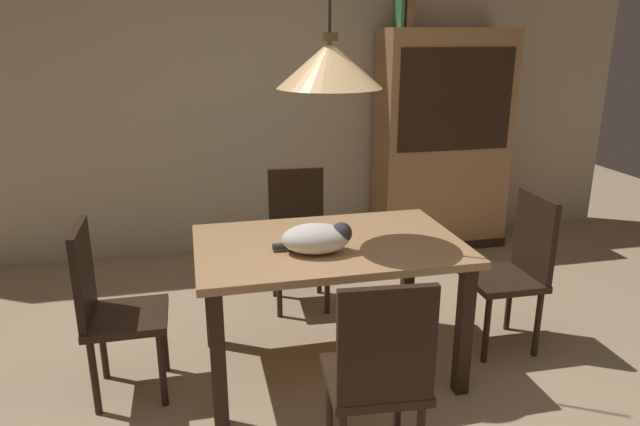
{
  "coord_description": "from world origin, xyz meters",
  "views": [
    {
      "loc": [
        -0.69,
        -2.19,
        1.81
      ],
      "look_at": [
        -0.0,
        0.79,
        0.85
      ],
      "focal_mm": 32.26,
      "sensor_mm": 36.0,
      "label": 1
    }
  ],
  "objects_px": {
    "book_brown_thick": "(406,13)",
    "dining_table": "(328,260)",
    "cat_sleeping": "(318,238)",
    "chair_right_side": "(516,265)",
    "book_green_slim": "(399,10)",
    "chair_far_back": "(298,231)",
    "chair_near_front": "(379,372)",
    "hutch_bookcase": "(442,145)",
    "pendant_lamp": "(329,64)",
    "chair_left_side": "(109,304)"
  },
  "relations": [
    {
      "from": "book_brown_thick",
      "to": "dining_table",
      "type": "bearing_deg",
      "value": -121.17
    },
    {
      "from": "dining_table",
      "to": "cat_sleeping",
      "type": "xyz_separation_m",
      "value": [
        -0.09,
        -0.14,
        0.18
      ]
    },
    {
      "from": "cat_sleeping",
      "to": "chair_right_side",
      "type": "bearing_deg",
      "value": 6.27
    },
    {
      "from": "dining_table",
      "to": "book_green_slim",
      "type": "bearing_deg",
      "value": 60.33
    },
    {
      "from": "chair_far_back",
      "to": "chair_right_side",
      "type": "bearing_deg",
      "value": -38.06
    },
    {
      "from": "chair_near_front",
      "to": "cat_sleeping",
      "type": "distance_m",
      "value": 0.81
    },
    {
      "from": "dining_table",
      "to": "hutch_bookcase",
      "type": "bearing_deg",
      "value": 50.59
    },
    {
      "from": "pendant_lamp",
      "to": "hutch_bookcase",
      "type": "distance_m",
      "value": 2.37
    },
    {
      "from": "chair_right_side",
      "to": "dining_table",
      "type": "bearing_deg",
      "value": 179.92
    },
    {
      "from": "pendant_lamp",
      "to": "chair_near_front",
      "type": "bearing_deg",
      "value": -90.41
    },
    {
      "from": "pendant_lamp",
      "to": "chair_left_side",
      "type": "bearing_deg",
      "value": 180.0
    },
    {
      "from": "chair_near_front",
      "to": "cat_sleeping",
      "type": "bearing_deg",
      "value": 96.26
    },
    {
      "from": "pendant_lamp",
      "to": "hutch_bookcase",
      "type": "relative_size",
      "value": 0.7
    },
    {
      "from": "chair_far_back",
      "to": "dining_table",
      "type": "bearing_deg",
      "value": -90.29
    },
    {
      "from": "chair_right_side",
      "to": "pendant_lamp",
      "type": "height_order",
      "value": "pendant_lamp"
    },
    {
      "from": "chair_right_side",
      "to": "cat_sleeping",
      "type": "height_order",
      "value": "chair_right_side"
    },
    {
      "from": "chair_left_side",
      "to": "chair_near_front",
      "type": "relative_size",
      "value": 1.0
    },
    {
      "from": "chair_right_side",
      "to": "chair_near_front",
      "type": "xyz_separation_m",
      "value": [
        -1.13,
        -0.88,
        0.0
      ]
    },
    {
      "from": "pendant_lamp",
      "to": "book_green_slim",
      "type": "xyz_separation_m",
      "value": [
        0.99,
        1.73,
        0.32
      ]
    },
    {
      "from": "pendant_lamp",
      "to": "book_green_slim",
      "type": "height_order",
      "value": "pendant_lamp"
    },
    {
      "from": "chair_near_front",
      "to": "book_green_slim",
      "type": "distance_m",
      "value": 3.16
    },
    {
      "from": "hutch_bookcase",
      "to": "chair_right_side",
      "type": "bearing_deg",
      "value": -99.68
    },
    {
      "from": "chair_near_front",
      "to": "chair_far_back",
      "type": "height_order",
      "value": "same"
    },
    {
      "from": "chair_right_side",
      "to": "book_brown_thick",
      "type": "bearing_deg",
      "value": 92.61
    },
    {
      "from": "chair_right_side",
      "to": "book_green_slim",
      "type": "bearing_deg",
      "value": 94.61
    },
    {
      "from": "chair_far_back",
      "to": "chair_near_front",
      "type": "bearing_deg",
      "value": -90.35
    },
    {
      "from": "chair_near_front",
      "to": "book_green_slim",
      "type": "bearing_deg",
      "value": 69.16
    },
    {
      "from": "chair_right_side",
      "to": "chair_left_side",
      "type": "bearing_deg",
      "value": 179.96
    },
    {
      "from": "chair_far_back",
      "to": "cat_sleeping",
      "type": "height_order",
      "value": "chair_far_back"
    },
    {
      "from": "dining_table",
      "to": "book_green_slim",
      "type": "height_order",
      "value": "book_green_slim"
    },
    {
      "from": "chair_left_side",
      "to": "hutch_bookcase",
      "type": "height_order",
      "value": "hutch_bookcase"
    },
    {
      "from": "chair_left_side",
      "to": "pendant_lamp",
      "type": "bearing_deg",
      "value": -0.0
    },
    {
      "from": "cat_sleeping",
      "to": "hutch_bookcase",
      "type": "bearing_deg",
      "value": 51.02
    },
    {
      "from": "chair_far_back",
      "to": "book_brown_thick",
      "type": "xyz_separation_m",
      "value": [
        1.04,
        0.86,
        1.45
      ]
    },
    {
      "from": "book_brown_thick",
      "to": "pendant_lamp",
      "type": "bearing_deg",
      "value": -121.17
    },
    {
      "from": "dining_table",
      "to": "pendant_lamp",
      "type": "relative_size",
      "value": 1.08
    },
    {
      "from": "chair_near_front",
      "to": "pendant_lamp",
      "type": "height_order",
      "value": "pendant_lamp"
    },
    {
      "from": "chair_left_side",
      "to": "pendant_lamp",
      "type": "relative_size",
      "value": 0.72
    },
    {
      "from": "chair_left_side",
      "to": "cat_sleeping",
      "type": "bearing_deg",
      "value": -7.4
    },
    {
      "from": "dining_table",
      "to": "book_brown_thick",
      "type": "bearing_deg",
      "value": 58.83
    },
    {
      "from": "pendant_lamp",
      "to": "book_brown_thick",
      "type": "height_order",
      "value": "pendant_lamp"
    },
    {
      "from": "chair_far_back",
      "to": "book_brown_thick",
      "type": "bearing_deg",
      "value": 39.34
    },
    {
      "from": "pendant_lamp",
      "to": "book_green_slim",
      "type": "distance_m",
      "value": 2.02
    },
    {
      "from": "cat_sleeping",
      "to": "pendant_lamp",
      "type": "xyz_separation_m",
      "value": [
        0.09,
        0.14,
        0.84
      ]
    },
    {
      "from": "chair_far_back",
      "to": "pendant_lamp",
      "type": "xyz_separation_m",
      "value": [
        -0.0,
        -0.88,
        1.15
      ]
    },
    {
      "from": "chair_right_side",
      "to": "chair_near_front",
      "type": "height_order",
      "value": "same"
    },
    {
      "from": "hutch_bookcase",
      "to": "chair_far_back",
      "type": "bearing_deg",
      "value": -148.95
    },
    {
      "from": "dining_table",
      "to": "chair_right_side",
      "type": "xyz_separation_m",
      "value": [
        1.13,
        -0.0,
        -0.14
      ]
    },
    {
      "from": "chair_near_front",
      "to": "hutch_bookcase",
      "type": "height_order",
      "value": "hutch_bookcase"
    },
    {
      "from": "pendant_lamp",
      "to": "book_brown_thick",
      "type": "bearing_deg",
      "value": 58.83
    }
  ]
}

